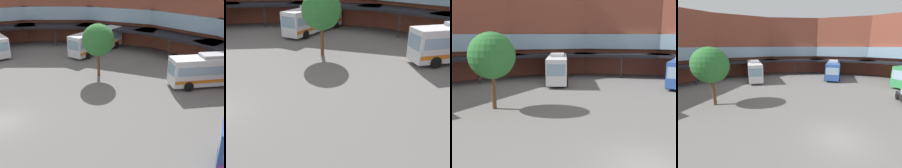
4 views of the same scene
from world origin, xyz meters
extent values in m
plane|color=slate|center=(0.00, 0.00, 0.00)|extent=(114.55, 114.55, 0.00)
cube|color=brown|center=(-12.47, 29.77, 6.52)|extent=(15.31, 10.98, 13.04)
cube|color=#8CADC6|center=(-12.24, 29.22, 5.22)|extent=(14.10, 10.65, 2.28)
cube|color=black|center=(-10.54, 25.16, 3.26)|extent=(14.54, 9.13, 0.40)
cylinder|color=#2D2D33|center=(-9.92, 23.68, 1.63)|extent=(0.20, 0.20, 3.26)
cube|color=brown|center=(-23.01, 22.64, 6.52)|extent=(14.16, 14.25, 13.04)
cube|color=#8CADC6|center=(-22.58, 22.22, 5.22)|extent=(13.34, 13.41, 2.28)
cube|color=black|center=(-19.44, 19.13, 3.26)|extent=(12.73, 12.85, 0.40)
cylinder|color=#2D2D33|center=(-18.30, 18.01, 1.63)|extent=(0.20, 0.20, 3.26)
cube|color=brown|center=(-29.97, 11.99, 6.52)|extent=(10.80, 15.31, 13.04)
cube|color=#8CADC6|center=(-29.41, 11.77, 5.22)|extent=(10.50, 14.09, 2.28)
cube|color=black|center=(-25.32, 10.13, 3.26)|extent=(8.95, 14.56, 0.40)
cylinder|color=#2D2D33|center=(-23.84, 9.54, 1.63)|extent=(0.20, 0.20, 3.26)
cube|color=white|center=(-17.73, 15.08, 1.91)|extent=(7.90, 10.59, 3.12)
cube|color=#8CADC6|center=(-17.73, 15.08, 2.29)|extent=(7.60, 10.07, 1.00)
cube|color=orange|center=(-17.73, 15.08, 1.04)|extent=(7.81, 10.42, 0.37)
cube|color=#8CADC6|center=(-14.87, 10.49, 2.29)|extent=(1.93, 1.27, 1.37)
cube|color=#B2B2B7|center=(-17.73, 15.08, 3.65)|extent=(3.57, 4.26, 0.36)
cylinder|color=black|center=(-14.70, 12.59, 0.55)|extent=(0.84, 1.09, 1.10)
cylinder|color=black|center=(-16.83, 11.27, 0.55)|extent=(0.84, 1.09, 1.10)
cylinder|color=black|center=(-18.63, 18.90, 0.55)|extent=(0.84, 1.09, 1.10)
cylinder|color=black|center=(-20.75, 17.57, 0.55)|extent=(0.84, 1.09, 1.10)
cube|color=white|center=(0.31, 23.27, 1.91)|extent=(4.82, 10.85, 3.12)
cube|color=#8CADC6|center=(0.31, 23.27, 2.28)|extent=(4.72, 10.25, 1.00)
cube|color=orange|center=(0.31, 23.27, 1.04)|extent=(4.80, 10.65, 0.37)
cube|color=#8CADC6|center=(-0.89, 18.18, 2.28)|extent=(2.13, 0.61, 1.37)
cube|color=#B2B2B7|center=(0.31, 23.27, 3.65)|extent=(2.55, 4.10, 0.36)
cylinder|color=black|center=(0.68, 19.49, 0.55)|extent=(0.54, 1.14, 1.10)
cylinder|color=black|center=(-1.71, 20.06, 0.55)|extent=(0.54, 1.14, 1.10)
cube|color=#8CADC6|center=(11.79, 13.60, 2.17)|extent=(1.66, 1.65, 1.29)
cube|color=#8CADC6|center=(-18.28, 0.58, 2.17)|extent=(0.65, 2.18, 1.29)
cylinder|color=black|center=(-20.14, 1.42, 0.55)|extent=(1.14, 0.56, 1.10)
cylinder|color=brown|center=(-7.64, 11.83, 1.77)|extent=(0.36, 0.36, 3.54)
sphere|color=#2D7233|center=(-7.64, 11.83, 4.63)|extent=(3.96, 3.96, 3.96)
camera|label=1|loc=(22.96, 1.29, 12.70)|focal=43.33mm
camera|label=2|loc=(16.75, 1.31, 8.64)|focal=41.86mm
camera|label=3|loc=(-6.51, -10.21, 6.42)|focal=40.57mm
camera|label=4|loc=(-7.99, -7.22, 6.73)|focal=24.94mm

